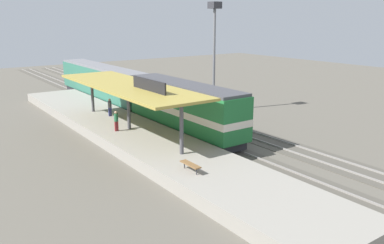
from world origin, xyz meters
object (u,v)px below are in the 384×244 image
(platform_bench, at_px, (190,165))
(locomotive, at_px, (184,108))
(person_waiting, at_px, (116,120))
(passenger_carriage_single, at_px, (102,83))
(person_walking, at_px, (110,106))
(light_mast, at_px, (214,34))

(platform_bench, bearing_deg, locomotive, 57.81)
(person_waiting, bearing_deg, locomotive, -14.18)
(passenger_carriage_single, bearing_deg, person_walking, -109.60)
(passenger_carriage_single, distance_m, person_waiting, 17.53)
(platform_bench, distance_m, person_walking, 16.35)
(platform_bench, distance_m, person_waiting, 11.01)
(person_waiting, bearing_deg, platform_bench, -91.06)
(platform_bench, height_order, passenger_carriage_single, passenger_carriage_single)
(person_waiting, height_order, person_walking, same)
(platform_bench, height_order, locomotive, locomotive)
(passenger_carriage_single, distance_m, light_mast, 15.85)
(platform_bench, bearing_deg, light_mast, 47.66)
(person_waiting, bearing_deg, passenger_carriage_single, 70.68)
(locomotive, xyz_separation_m, person_walking, (-4.03, 6.69, -0.56))
(locomotive, bearing_deg, passenger_carriage_single, 90.00)
(person_waiting, xyz_separation_m, person_walking, (1.77, 5.23, 0.00))
(platform_bench, distance_m, light_mast, 21.67)
(light_mast, bearing_deg, person_walking, 174.78)
(platform_bench, relative_size, light_mast, 0.15)
(light_mast, distance_m, person_waiting, 15.65)
(platform_bench, height_order, person_waiting, person_waiting)
(light_mast, distance_m, person_walking, 13.56)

